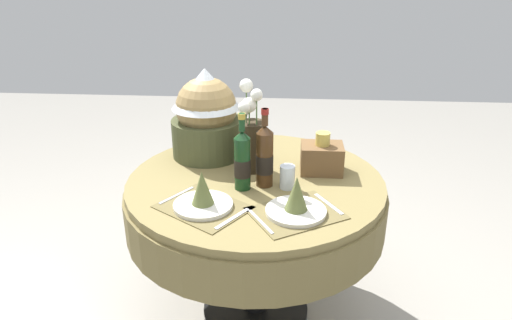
% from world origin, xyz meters
% --- Properties ---
extents(ground, '(8.00, 8.00, 0.00)m').
position_xyz_m(ground, '(0.00, 0.00, 0.00)').
color(ground, '#9E998E').
extents(dining_table, '(1.19, 1.19, 0.76)m').
position_xyz_m(dining_table, '(0.00, 0.00, 0.62)').
color(dining_table, olive).
rests_on(dining_table, ground).
extents(place_setting_left, '(0.43, 0.41, 0.16)m').
position_xyz_m(place_setting_left, '(-0.19, -0.28, 0.81)').
color(place_setting_left, brown).
rests_on(place_setting_left, dining_table).
extents(place_setting_right, '(0.43, 0.40, 0.16)m').
position_xyz_m(place_setting_right, '(0.18, -0.30, 0.81)').
color(place_setting_right, brown).
rests_on(place_setting_right, dining_table).
extents(flower_vase, '(0.13, 0.23, 0.42)m').
position_xyz_m(flower_vase, '(-0.03, 0.10, 0.93)').
color(flower_vase, '#332819').
rests_on(flower_vase, dining_table).
extents(wine_bottle_left, '(0.08, 0.08, 0.35)m').
position_xyz_m(wine_bottle_left, '(0.04, -0.06, 0.90)').
color(wine_bottle_left, '#422814').
rests_on(wine_bottle_left, dining_table).
extents(wine_bottle_right, '(0.07, 0.07, 0.34)m').
position_xyz_m(wine_bottle_right, '(-0.05, -0.10, 0.89)').
color(wine_bottle_right, '#143819').
rests_on(wine_bottle_right, dining_table).
extents(tumbler_near_right, '(0.07, 0.07, 0.10)m').
position_xyz_m(tumbler_near_right, '(0.14, -0.08, 0.81)').
color(tumbler_near_right, silver).
rests_on(tumbler_near_right, dining_table).
extents(gift_tub_back_left, '(0.35, 0.35, 0.44)m').
position_xyz_m(gift_tub_back_left, '(-0.26, 0.27, 0.99)').
color(gift_tub_back_left, '#474C2D').
rests_on(gift_tub_back_left, dining_table).
extents(woven_basket_side_right, '(0.19, 0.15, 0.19)m').
position_xyz_m(woven_basket_side_right, '(0.30, 0.10, 0.83)').
color(woven_basket_side_right, brown).
rests_on(woven_basket_side_right, dining_table).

